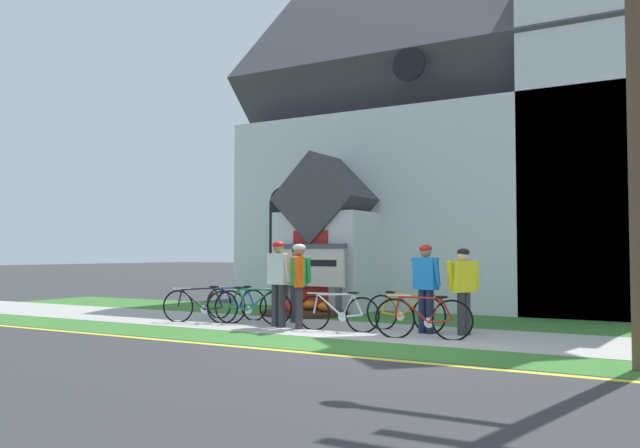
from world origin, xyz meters
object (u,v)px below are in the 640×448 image
(church_sign, at_px, (311,267))
(cyclist_in_green_jersey, at_px, (464,285))
(bicycle_green, at_px, (405,312))
(cyclist_in_orange_jersey, at_px, (426,281))
(bicycle_white, at_px, (200,306))
(bicycle_blue, at_px, (236,303))
(bicycle_yellow, at_px, (424,318))
(utility_pole, at_px, (626,42))
(cyclist_in_red_jersey, at_px, (279,276))
(bicycle_silver, at_px, (252,306))
(cyclist_in_blue_jersey, at_px, (299,279))
(cyclist_in_white_jersey, at_px, (297,278))
(bicycle_red, at_px, (338,312))

(church_sign, xyz_separation_m, cyclist_in_green_jersey, (4.62, -2.22, -0.23))
(bicycle_green, height_order, cyclist_in_orange_jersey, cyclist_in_orange_jersey)
(bicycle_white, height_order, bicycle_blue, bicycle_white)
(church_sign, relative_size, bicycle_yellow, 1.23)
(bicycle_green, xyz_separation_m, utility_pole, (4.22, -2.47, 3.99))
(bicycle_blue, distance_m, cyclist_in_red_jersey, 2.05)
(bicycle_blue, relative_size, cyclist_in_orange_jersey, 1.01)
(church_sign, relative_size, bicycle_white, 1.24)
(cyclist_in_red_jersey, xyz_separation_m, cyclist_in_green_jersey, (3.73, 0.59, -0.12))
(bicycle_silver, distance_m, cyclist_in_green_jersey, 4.61)
(cyclist_in_blue_jersey, relative_size, cyclist_in_red_jersey, 0.96)
(utility_pole, bearing_deg, bicycle_silver, 164.89)
(cyclist_in_white_jersey, bearing_deg, bicycle_green, -4.61)
(cyclist_in_red_jersey, bearing_deg, utility_pole, -15.07)
(church_sign, xyz_separation_m, bicycle_white, (-1.08, -2.93, -0.79))
(utility_pole, bearing_deg, church_sign, 148.82)
(utility_pole, bearing_deg, bicycle_white, 169.06)
(bicycle_blue, xyz_separation_m, cyclist_in_blue_jersey, (2.26, -0.91, 0.64))
(cyclist_in_red_jersey, bearing_deg, cyclist_in_orange_jersey, 8.72)
(utility_pole, bearing_deg, cyclist_in_green_jersey, 141.42)
(cyclist_in_orange_jersey, bearing_deg, bicycle_blue, 175.36)
(bicycle_silver, height_order, cyclist_in_red_jersey, cyclist_in_red_jersey)
(bicycle_green, height_order, bicycle_blue, bicycle_blue)
(bicycle_green, relative_size, bicycle_blue, 1.02)
(bicycle_red, distance_m, bicycle_blue, 3.23)
(bicycle_green, height_order, utility_pole, utility_pole)
(bicycle_red, height_order, cyclist_in_orange_jersey, cyclist_in_orange_jersey)
(cyclist_in_blue_jersey, distance_m, utility_pole, 7.27)
(church_sign, relative_size, cyclist_in_red_jersey, 1.19)
(church_sign, distance_m, cyclist_in_red_jersey, 2.94)
(church_sign, height_order, bicycle_blue, church_sign)
(bicycle_blue, bearing_deg, bicycle_yellow, -12.81)
(church_sign, xyz_separation_m, cyclist_in_white_jersey, (0.79, -1.93, -0.19))
(bicycle_silver, relative_size, cyclist_in_orange_jersey, 1.03)
(cyclist_in_blue_jersey, xyz_separation_m, cyclist_in_red_jersey, (-0.53, 0.05, 0.05))
(church_sign, height_order, utility_pole, utility_pole)
(cyclist_in_white_jersey, height_order, utility_pole, utility_pole)
(cyclist_in_blue_jersey, bearing_deg, cyclist_in_white_jersey, 124.35)
(church_sign, bearing_deg, bicycle_blue, -113.44)
(bicycle_white, bearing_deg, bicycle_yellow, -1.69)
(cyclist_in_white_jersey, relative_size, utility_pole, 0.21)
(bicycle_blue, distance_m, utility_pole, 9.74)
(utility_pole, bearing_deg, bicycle_blue, 162.53)
(bicycle_silver, bearing_deg, cyclist_in_blue_jersey, -11.79)
(cyclist_in_green_jersey, bearing_deg, cyclist_in_white_jersey, 175.77)
(cyclist_in_blue_jersey, xyz_separation_m, cyclist_in_white_jersey, (-0.63, 0.92, -0.04))
(bicycle_red, xyz_separation_m, cyclist_in_green_jersey, (2.35, 0.57, 0.58))
(church_sign, distance_m, bicycle_white, 3.23)
(bicycle_yellow, distance_m, cyclist_in_red_jersey, 3.36)
(cyclist_in_red_jersey, height_order, cyclist_in_green_jersey, cyclist_in_red_jersey)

